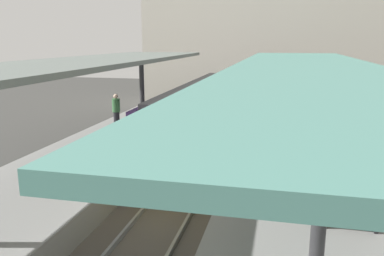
# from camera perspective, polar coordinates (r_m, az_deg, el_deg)

# --- Properties ---
(ground_plane) EXTENTS (80.00, 80.00, 0.00)m
(ground_plane) POSITION_cam_1_polar(r_m,az_deg,el_deg) (12.45, -2.73, -11.86)
(ground_plane) COLOR #383835
(platform_left) EXTENTS (4.40, 28.00, 1.00)m
(platform_left) POSITION_cam_1_polar(r_m,az_deg,el_deg) (13.72, -18.36, -7.88)
(platform_left) COLOR gray
(platform_left) RESTS_ON ground_plane
(platform_right) EXTENTS (4.40, 28.00, 1.00)m
(platform_right) POSITION_cam_1_polar(r_m,az_deg,el_deg) (11.87, 15.54, -10.98)
(platform_right) COLOR gray
(platform_right) RESTS_ON ground_plane
(track_ballast) EXTENTS (3.20, 28.00, 0.20)m
(track_ballast) POSITION_cam_1_polar(r_m,az_deg,el_deg) (12.41, -2.73, -11.44)
(track_ballast) COLOR #4C4742
(track_ballast) RESTS_ON ground_plane
(rail_near_side) EXTENTS (0.08, 28.00, 0.14)m
(rail_near_side) POSITION_cam_1_polar(r_m,az_deg,el_deg) (12.54, -5.96, -10.38)
(rail_near_side) COLOR slate
(rail_near_side) RESTS_ON track_ballast
(rail_far_side) EXTENTS (0.08, 28.00, 0.14)m
(rail_far_side) POSITION_cam_1_polar(r_m,az_deg,el_deg) (12.18, 0.58, -11.03)
(rail_far_side) COLOR slate
(rail_far_side) RESTS_ON track_ballast
(commuter_train) EXTENTS (2.78, 12.58, 3.10)m
(commuter_train) POSITION_cam_1_polar(r_m,az_deg,el_deg) (17.44, 2.49, 1.30)
(commuter_train) COLOR #472D6B
(commuter_train) RESTS_ON track_ballast
(canopy_left) EXTENTS (4.18, 21.00, 3.49)m
(canopy_left) POSITION_cam_1_polar(r_m,az_deg,el_deg) (14.13, -16.50, 8.89)
(canopy_left) COLOR #333335
(canopy_left) RESTS_ON platform_left
(canopy_right) EXTENTS (4.18, 21.00, 3.48)m
(canopy_right) POSITION_cam_1_polar(r_m,az_deg,el_deg) (12.33, 16.37, 8.39)
(canopy_right) COLOR #333335
(canopy_right) RESTS_ON platform_right
(platform_bench) EXTENTS (1.40, 0.41, 0.86)m
(platform_bench) POSITION_cam_1_polar(r_m,az_deg,el_deg) (9.70, 22.12, -10.78)
(platform_bench) COLOR black
(platform_bench) RESTS_ON platform_right
(platform_sign) EXTENTS (0.90, 0.08, 2.21)m
(platform_sign) POSITION_cam_1_polar(r_m,az_deg,el_deg) (16.14, 14.51, 3.22)
(platform_sign) COLOR #262628
(platform_sign) RESTS_ON platform_right
(litter_bin) EXTENTS (0.44, 0.44, 0.80)m
(litter_bin) POSITION_cam_1_polar(r_m,az_deg,el_deg) (15.27, 21.00, -2.46)
(litter_bin) COLOR #2D2D30
(litter_bin) RESTS_ON platform_right
(passenger_near_bench) EXTENTS (0.36, 0.36, 1.75)m
(passenger_near_bench) POSITION_cam_1_polar(r_m,az_deg,el_deg) (18.53, -11.02, 2.33)
(passenger_near_bench) COLOR #232328
(passenger_near_bench) RESTS_ON platform_left
(passenger_mid_platform) EXTENTS (0.36, 0.36, 1.71)m
(passenger_mid_platform) POSITION_cam_1_polar(r_m,az_deg,el_deg) (11.13, 8.96, -4.60)
(passenger_mid_platform) COLOR #7A337A
(passenger_mid_platform) RESTS_ON platform_right
(passenger_far_end) EXTENTS (0.36, 0.36, 1.63)m
(passenger_far_end) POSITION_cam_1_polar(r_m,az_deg,el_deg) (13.89, 20.81, -2.00)
(passenger_far_end) COLOR #386B3D
(passenger_far_end) RESTS_ON platform_right
(station_building_backdrop) EXTENTS (18.00, 6.00, 11.00)m
(station_building_backdrop) POSITION_cam_1_polar(r_m,az_deg,el_deg) (30.91, 11.01, 13.10)
(station_building_backdrop) COLOR beige
(station_building_backdrop) RESTS_ON ground_plane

